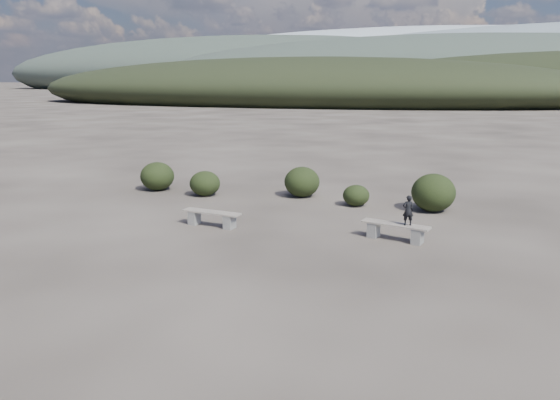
% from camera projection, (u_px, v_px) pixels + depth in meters
% --- Properties ---
extents(ground, '(1200.00, 1200.00, 0.00)m').
position_uv_depth(ground, '(238.00, 274.00, 13.27)').
color(ground, '#2A2521').
rests_on(ground, ground).
extents(bench_left, '(2.02, 0.65, 0.49)m').
position_uv_depth(bench_left, '(212.00, 217.00, 17.49)').
color(bench_left, slate).
rests_on(bench_left, ground).
extents(bench_right, '(2.06, 0.89, 0.50)m').
position_uv_depth(bench_right, '(395.00, 230.00, 15.98)').
color(bench_right, slate).
rests_on(bench_right, ground).
extents(seated_person, '(0.38, 0.32, 0.89)m').
position_uv_depth(seated_person, '(408.00, 210.00, 15.66)').
color(seated_person, black).
rests_on(seated_person, bench_right).
extents(shrub_a, '(1.23, 1.23, 1.01)m').
position_uv_depth(shrub_a, '(205.00, 183.00, 22.07)').
color(shrub_a, black).
rests_on(shrub_a, ground).
extents(shrub_b, '(1.42, 1.42, 1.21)m').
position_uv_depth(shrub_b, '(302.00, 182.00, 21.84)').
color(shrub_b, black).
rests_on(shrub_b, ground).
extents(shrub_c, '(0.99, 0.99, 0.79)m').
position_uv_depth(shrub_c, '(356.00, 195.00, 20.30)').
color(shrub_c, black).
rests_on(shrub_c, ground).
extents(shrub_d, '(1.55, 1.55, 1.36)m').
position_uv_depth(shrub_d, '(433.00, 193.00, 19.43)').
color(shrub_d, black).
rests_on(shrub_d, ground).
extents(shrub_f, '(1.42, 1.42, 1.20)m').
position_uv_depth(shrub_f, '(157.00, 176.00, 23.15)').
color(shrub_f, black).
rests_on(shrub_f, ground).
extents(mountain_ridges, '(500.00, 400.00, 56.00)m').
position_uv_depth(mountain_ridges, '(440.00, 68.00, 328.05)').
color(mountain_ridges, black).
rests_on(mountain_ridges, ground).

